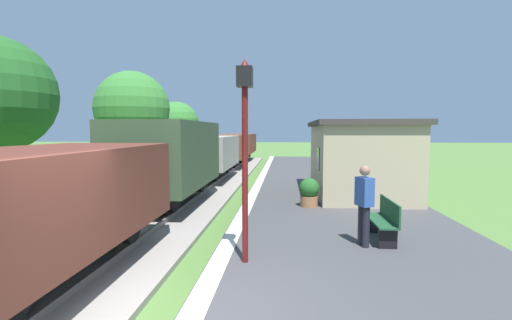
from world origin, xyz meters
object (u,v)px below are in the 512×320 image
(person_waiting, at_px, (364,202))
(potted_planter, at_px, (309,192))
(bench_near_hut, at_px, (384,219))
(tree_field_left, at_px, (132,108))
(tree_field_distant, at_px, (176,124))
(station_hut, at_px, (358,157))
(lamp_post_near, at_px, (245,124))
(freight_train, at_px, (207,154))

(person_waiting, relative_size, potted_planter, 1.87)
(bench_near_hut, xyz_separation_m, tree_field_left, (-11.48, 13.62, 3.30))
(person_waiting, relative_size, tree_field_left, 0.27)
(bench_near_hut, xyz_separation_m, tree_field_distant, (-11.16, 21.62, 2.49))
(station_hut, relative_size, potted_planter, 6.33)
(station_hut, bearing_deg, person_waiting, -99.83)
(potted_planter, height_order, tree_field_left, tree_field_left)
(tree_field_left, bearing_deg, bench_near_hut, -49.86)
(tree_field_left, distance_m, tree_field_distant, 8.05)
(potted_planter, relative_size, tree_field_distant, 0.18)
(potted_planter, bearing_deg, tree_field_left, 134.95)
(bench_near_hut, relative_size, potted_planter, 1.64)
(person_waiting, relative_size, lamp_post_near, 0.46)
(station_hut, bearing_deg, bench_near_hut, -95.62)
(freight_train, distance_m, station_hut, 8.07)
(bench_near_hut, bearing_deg, tree_field_left, 130.14)
(freight_train, xyz_separation_m, tree_field_distant, (-4.96, 11.21, 1.74))
(bench_near_hut, bearing_deg, station_hut, 84.38)
(freight_train, height_order, person_waiting, freight_train)
(potted_planter, distance_m, tree_field_distant, 20.70)
(tree_field_distant, bearing_deg, tree_field_left, -92.31)
(person_waiting, height_order, lamp_post_near, lamp_post_near)
(person_waiting, xyz_separation_m, tree_field_left, (-10.95, 14.08, 2.83))
(station_hut, bearing_deg, tree_field_left, 147.99)
(station_hut, height_order, person_waiting, station_hut)
(freight_train, xyz_separation_m, person_waiting, (5.67, -10.87, -0.28))
(bench_near_hut, xyz_separation_m, person_waiting, (-0.53, -0.46, 0.46))
(station_hut, distance_m, tree_field_distant, 19.56)
(tree_field_left, xyz_separation_m, tree_field_distant, (0.32, 8.00, -0.81))
(lamp_post_near, bearing_deg, potted_planter, 73.66)
(potted_planter, distance_m, tree_field_left, 14.63)
(potted_planter, relative_size, tree_field_left, 0.15)
(person_waiting, height_order, tree_field_left, tree_field_left)
(bench_near_hut, bearing_deg, freight_train, 120.78)
(lamp_post_near, relative_size, tree_field_distant, 0.73)
(person_waiting, bearing_deg, station_hut, -121.24)
(tree_field_left, bearing_deg, potted_planter, -45.05)
(station_hut, distance_m, bench_near_hut, 6.17)
(station_hut, xyz_separation_m, tree_field_distant, (-11.76, 15.55, 1.56))
(potted_planter, distance_m, lamp_post_near, 5.72)
(potted_planter, xyz_separation_m, tree_field_left, (-10.07, 10.09, 3.30))
(bench_near_hut, bearing_deg, lamp_post_near, -151.43)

